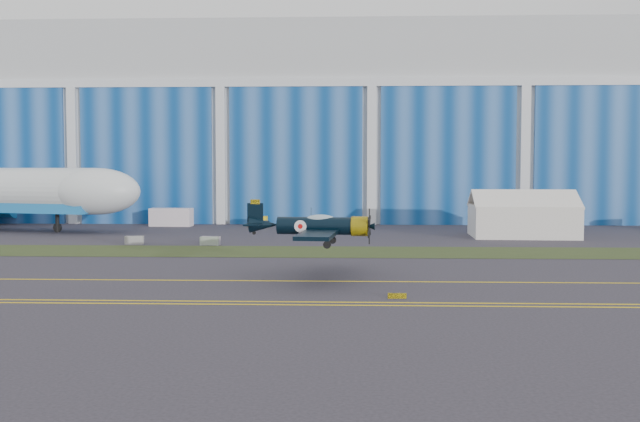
{
  "coord_description": "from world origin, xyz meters",
  "views": [
    {
      "loc": [
        19.04,
        -59.57,
        8.43
      ],
      "look_at": [
        16.3,
        6.3,
        4.51
      ],
      "focal_mm": 42.0,
      "sensor_mm": 36.0,
      "label": 1
    }
  ],
  "objects_px": {
    "tent": "(523,213)",
    "warbird": "(315,226)",
    "shipping_container": "(171,217)",
    "tug": "(258,222)"
  },
  "relations": [
    {
      "from": "shipping_container",
      "to": "warbird",
      "type": "bearing_deg",
      "value": -61.92
    },
    {
      "from": "warbird",
      "to": "shipping_container",
      "type": "xyz_separation_m",
      "value": [
        -22.74,
        47.86,
        -2.64
      ]
    },
    {
      "from": "warbird",
      "to": "tug",
      "type": "relative_size",
      "value": 5.6
    },
    {
      "from": "warbird",
      "to": "tug",
      "type": "xyz_separation_m",
      "value": [
        -10.27,
        47.08,
        -3.17
      ]
    },
    {
      "from": "tent",
      "to": "warbird",
      "type": "bearing_deg",
      "value": -122.36
    },
    {
      "from": "warbird",
      "to": "tent",
      "type": "distance_m",
      "value": 41.06
    },
    {
      "from": "warbird",
      "to": "tug",
      "type": "bearing_deg",
      "value": 107.42
    },
    {
      "from": "tug",
      "to": "warbird",
      "type": "bearing_deg",
      "value": -77.54
    },
    {
      "from": "warbird",
      "to": "shipping_container",
      "type": "relative_size",
      "value": 2.42
    },
    {
      "from": "tent",
      "to": "tug",
      "type": "xyz_separation_m",
      "value": [
        -33.66,
        13.35,
        -2.12
      ]
    }
  ]
}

